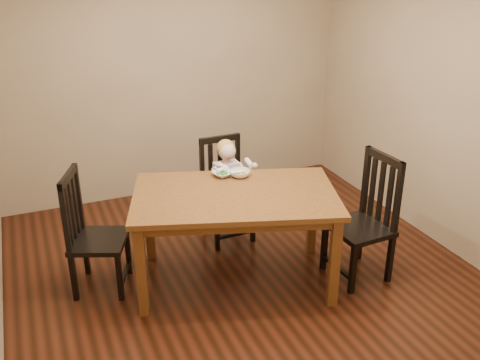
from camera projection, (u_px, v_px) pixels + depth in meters
name	position (u px, v px, depth m)	size (l,w,h in m)	color
room	(243.00, 129.00, 4.28)	(4.01, 4.01, 2.71)	#3F190D
dining_table	(235.00, 204.00, 4.42)	(1.90, 1.47, 0.84)	#532713
chair_child	(225.00, 191.00, 5.25)	(0.45, 0.43, 1.02)	black
chair_left	(92.00, 234.00, 4.42)	(0.57, 0.59, 1.06)	black
chair_right	(365.00, 220.00, 4.59)	(0.49, 0.51, 1.12)	black
toddler	(227.00, 180.00, 5.16)	(0.31, 0.39, 0.54)	white
bowl_peas	(223.00, 174.00, 4.71)	(0.18, 0.18, 0.04)	white
bowl_veg	(240.00, 173.00, 4.70)	(0.18, 0.18, 0.06)	white
fork	(218.00, 172.00, 4.68)	(0.06, 0.11, 0.04)	silver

